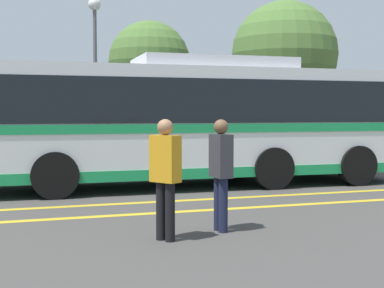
# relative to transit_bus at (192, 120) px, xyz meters

# --- Properties ---
(ground_plane) EXTENTS (220.00, 220.00, 0.00)m
(ground_plane) POSITION_rel_transit_bus_xyz_m (0.87, 0.22, -1.64)
(ground_plane) COLOR #423F3D
(lane_strip_0) EXTENTS (30.89, 0.20, 0.01)m
(lane_strip_0) POSITION_rel_transit_bus_xyz_m (-0.01, -2.20, -1.64)
(lane_strip_0) COLOR gold
(lane_strip_0) RESTS_ON ground_plane
(lane_strip_1) EXTENTS (30.89, 0.20, 0.01)m
(lane_strip_1) POSITION_rel_transit_bus_xyz_m (-0.01, -3.38, -1.64)
(lane_strip_1) COLOR gold
(lane_strip_1) RESTS_ON ground_plane
(curb_strip) EXTENTS (38.89, 0.36, 0.15)m
(curb_strip) POSITION_rel_transit_bus_xyz_m (-0.01, 7.16, -1.57)
(curb_strip) COLOR #99999E
(curb_strip) RESTS_ON ground_plane
(transit_bus) EXTENTS (11.25, 2.94, 3.16)m
(transit_bus) POSITION_rel_transit_bus_xyz_m (0.00, 0.00, 0.00)
(transit_bus) COLOR silver
(transit_bus) RESTS_ON ground_plane
(parked_car_2) EXTENTS (4.81, 2.15, 1.47)m
(parked_car_2) POSITION_rel_transit_bus_xyz_m (0.67, 5.18, -0.90)
(parked_car_2) COLOR navy
(parked_car_2) RESTS_ON ground_plane
(parked_car_3) EXTENTS (4.87, 2.10, 1.48)m
(parked_car_3) POSITION_rel_transit_bus_xyz_m (7.45, 5.74, -0.90)
(parked_car_3) COLOR maroon
(parked_car_3) RESTS_ON ground_plane
(pedestrian_0) EXTENTS (0.42, 0.47, 1.72)m
(pedestrian_0) POSITION_rel_transit_bus_xyz_m (-2.15, -5.42, -0.66)
(pedestrian_0) COLOR black
(pedestrian_0) RESTS_ON ground_plane
(pedestrian_1) EXTENTS (0.25, 0.44, 1.71)m
(pedestrian_1) POSITION_rel_transit_bus_xyz_m (-1.19, -5.10, -0.67)
(pedestrian_1) COLOR #191E38
(pedestrian_1) RESTS_ON ground_plane
(street_lamp) EXTENTS (0.48, 0.48, 6.12)m
(street_lamp) POSITION_rel_transit_bus_xyz_m (-1.36, 7.76, 2.71)
(street_lamp) COLOR #59595E
(street_lamp) RESTS_ON ground_plane
(tree_0) EXTENTS (4.80, 4.80, 6.88)m
(tree_0) POSITION_rel_transit_bus_xyz_m (7.41, 9.35, 2.83)
(tree_0) COLOR #513823
(tree_0) RESTS_ON ground_plane
(tree_3) EXTENTS (3.50, 3.50, 5.74)m
(tree_3) POSITION_rel_transit_bus_xyz_m (1.24, 9.89, 2.34)
(tree_3) COLOR #513823
(tree_3) RESTS_ON ground_plane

